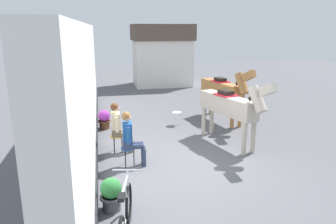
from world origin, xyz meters
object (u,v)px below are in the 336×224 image
(leaning_bicycle, at_px, (125,218))
(spare_stool_white, at_px, (177,114))
(seated_visitor_far, at_px, (118,125))
(saddled_horse_near, at_px, (230,106))
(flower_planter_nearest, at_px, (111,193))
(flower_planter_farthest, at_px, (104,119))
(seated_visitor_near, at_px, (130,136))
(saddled_horse_far, at_px, (223,90))

(leaning_bicycle, relative_size, spare_stool_white, 3.78)
(seated_visitor_far, bearing_deg, saddled_horse_near, -0.11)
(seated_visitor_far, bearing_deg, flower_planter_nearest, -96.36)
(saddled_horse_near, distance_m, flower_planter_farthest, 4.30)
(seated_visitor_near, bearing_deg, spare_stool_white, 58.90)
(flower_planter_nearest, height_order, flower_planter_farthest, same)
(flower_planter_farthest, height_order, leaning_bicycle, leaning_bicycle)
(saddled_horse_far, height_order, spare_stool_white, saddled_horse_far)
(flower_planter_nearest, bearing_deg, leaning_bicycle, -79.14)
(flower_planter_nearest, xyz_separation_m, spare_stool_white, (2.48, 5.14, 0.07))
(flower_planter_farthest, bearing_deg, seated_visitor_near, -80.01)
(seated_visitor_near, xyz_separation_m, spare_stool_white, (1.93, 3.19, -0.38))
(flower_planter_nearest, bearing_deg, seated_visitor_far, 83.64)
(flower_planter_nearest, height_order, spare_stool_white, flower_planter_nearest)
(flower_planter_farthest, bearing_deg, saddled_horse_near, -33.03)
(seated_visitor_far, distance_m, leaning_bicycle, 3.91)
(seated_visitor_far, bearing_deg, seated_visitor_near, -77.17)
(seated_visitor_far, relative_size, spare_stool_white, 3.02)
(leaning_bicycle, bearing_deg, flower_planter_nearest, 100.86)
(seated_visitor_far, relative_size, saddled_horse_near, 0.48)
(seated_visitor_near, bearing_deg, flower_planter_nearest, -105.80)
(leaning_bicycle, distance_m, spare_stool_white, 6.51)
(seated_visitor_far, height_order, flower_planter_nearest, seated_visitor_far)
(saddled_horse_far, relative_size, flower_planter_farthest, 4.63)
(seated_visitor_far, distance_m, spare_stool_white, 3.11)
(seated_visitor_near, distance_m, seated_visitor_far, 1.01)
(saddled_horse_near, bearing_deg, seated_visitor_near, -161.75)
(leaning_bicycle, xyz_separation_m, spare_stool_white, (2.29, 6.10, 0.00))
(saddled_horse_near, xyz_separation_m, flower_planter_nearest, (-3.51, -2.92, -0.82))
(seated_visitor_near, distance_m, saddled_horse_near, 3.14)
(saddled_horse_near, bearing_deg, seated_visitor_far, 179.89)
(seated_visitor_near, distance_m, leaning_bicycle, 2.95)
(spare_stool_white, bearing_deg, seated_visitor_far, -134.20)
(seated_visitor_near, xyz_separation_m, seated_visitor_far, (-0.22, 0.98, 0.00))
(seated_visitor_far, xyz_separation_m, flower_planter_farthest, (-0.35, 2.29, -0.44))
(flower_planter_nearest, xyz_separation_m, leaning_bicycle, (0.18, -0.96, 0.06))
(seated_visitor_far, xyz_separation_m, saddled_horse_far, (3.88, 2.33, 0.38))
(seated_visitor_near, height_order, saddled_horse_far, saddled_horse_far)
(flower_planter_nearest, bearing_deg, saddled_horse_near, 39.76)
(saddled_horse_far, xyz_separation_m, leaning_bicycle, (-4.02, -6.21, -0.76))
(seated_visitor_near, xyz_separation_m, leaning_bicycle, (-0.37, -2.90, -0.38))
(flower_planter_farthest, xyz_separation_m, leaning_bicycle, (0.21, -6.18, 0.06))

